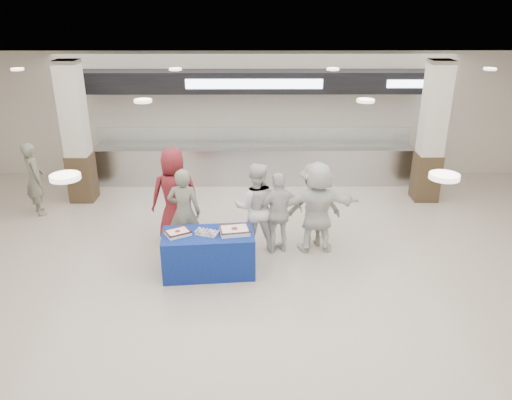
{
  "coord_description": "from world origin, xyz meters",
  "views": [
    {
      "loc": [
        -0.01,
        -6.71,
        4.51
      ],
      "look_at": [
        0.03,
        1.6,
        1.05
      ],
      "focal_mm": 35.0,
      "sensor_mm": 36.0,
      "label": 1
    }
  ],
  "objects_px": {
    "civilian_maroon": "(175,195)",
    "civilian_white": "(317,207)",
    "chef_tall": "(256,207)",
    "sheet_cake_right": "(235,230)",
    "cupcake_tray": "(207,232)",
    "soldier_a": "(184,212)",
    "sheet_cake_left": "(178,232)",
    "chef_short": "(279,213)",
    "display_table": "(209,253)",
    "soldier_b": "(314,205)",
    "soldier_bg": "(35,179)"
  },
  "relations": [
    {
      "from": "display_table",
      "to": "soldier_a",
      "type": "bearing_deg",
      "value": 119.33
    },
    {
      "from": "soldier_a",
      "to": "sheet_cake_right",
      "type": "bearing_deg",
      "value": 151.08
    },
    {
      "from": "chef_tall",
      "to": "soldier_b",
      "type": "distance_m",
      "value": 1.1
    },
    {
      "from": "cupcake_tray",
      "to": "chef_tall",
      "type": "height_order",
      "value": "chef_tall"
    },
    {
      "from": "sheet_cake_right",
      "to": "civilian_white",
      "type": "distance_m",
      "value": 1.7
    },
    {
      "from": "sheet_cake_left",
      "to": "soldier_bg",
      "type": "relative_size",
      "value": 0.3
    },
    {
      "from": "display_table",
      "to": "chef_short",
      "type": "bearing_deg",
      "value": 27.19
    },
    {
      "from": "sheet_cake_right",
      "to": "soldier_b",
      "type": "bearing_deg",
      "value": 35.42
    },
    {
      "from": "chef_tall",
      "to": "display_table",
      "type": "bearing_deg",
      "value": 48.41
    },
    {
      "from": "chef_short",
      "to": "civilian_maroon",
      "type": "bearing_deg",
      "value": -32.3
    },
    {
      "from": "sheet_cake_left",
      "to": "cupcake_tray",
      "type": "relative_size",
      "value": 1.15
    },
    {
      "from": "cupcake_tray",
      "to": "soldier_a",
      "type": "height_order",
      "value": "soldier_a"
    },
    {
      "from": "cupcake_tray",
      "to": "soldier_a",
      "type": "distance_m",
      "value": 0.86
    },
    {
      "from": "sheet_cake_right",
      "to": "chef_short",
      "type": "relative_size",
      "value": 0.35
    },
    {
      "from": "sheet_cake_left",
      "to": "cupcake_tray",
      "type": "height_order",
      "value": "sheet_cake_left"
    },
    {
      "from": "chef_tall",
      "to": "civilian_white",
      "type": "height_order",
      "value": "civilian_white"
    },
    {
      "from": "soldier_a",
      "to": "chef_short",
      "type": "distance_m",
      "value": 1.72
    },
    {
      "from": "sheet_cake_right",
      "to": "civilian_maroon",
      "type": "xyz_separation_m",
      "value": [
        -1.19,
        1.28,
        0.13
      ]
    },
    {
      "from": "sheet_cake_right",
      "to": "civilian_white",
      "type": "height_order",
      "value": "civilian_white"
    },
    {
      "from": "soldier_a",
      "to": "soldier_bg",
      "type": "distance_m",
      "value": 3.93
    },
    {
      "from": "chef_tall",
      "to": "civilian_white",
      "type": "bearing_deg",
      "value": 178.63
    },
    {
      "from": "civilian_maroon",
      "to": "civilian_white",
      "type": "height_order",
      "value": "civilian_maroon"
    },
    {
      "from": "sheet_cake_left",
      "to": "soldier_a",
      "type": "bearing_deg",
      "value": 88.64
    },
    {
      "from": "cupcake_tray",
      "to": "civilian_white",
      "type": "height_order",
      "value": "civilian_white"
    },
    {
      "from": "sheet_cake_left",
      "to": "chef_tall",
      "type": "height_order",
      "value": "chef_tall"
    },
    {
      "from": "sheet_cake_left",
      "to": "civilian_maroon",
      "type": "height_order",
      "value": "civilian_maroon"
    },
    {
      "from": "display_table",
      "to": "soldier_a",
      "type": "relative_size",
      "value": 0.93
    },
    {
      "from": "cupcake_tray",
      "to": "display_table",
      "type": "bearing_deg",
      "value": 44.9
    },
    {
      "from": "soldier_bg",
      "to": "soldier_a",
      "type": "bearing_deg",
      "value": -152.22
    },
    {
      "from": "civilian_maroon",
      "to": "chef_short",
      "type": "bearing_deg",
      "value": 148.65
    },
    {
      "from": "display_table",
      "to": "soldier_bg",
      "type": "bearing_deg",
      "value": 141.9
    },
    {
      "from": "civilian_white",
      "to": "soldier_bg",
      "type": "xyz_separation_m",
      "value": [
        -5.89,
        1.72,
        -0.06
      ]
    },
    {
      "from": "civilian_white",
      "to": "chef_tall",
      "type": "bearing_deg",
      "value": -6.12
    },
    {
      "from": "display_table",
      "to": "soldier_b",
      "type": "height_order",
      "value": "soldier_b"
    },
    {
      "from": "cupcake_tray",
      "to": "soldier_a",
      "type": "bearing_deg",
      "value": 123.72
    },
    {
      "from": "sheet_cake_right",
      "to": "soldier_a",
      "type": "distance_m",
      "value": 1.15
    },
    {
      "from": "sheet_cake_left",
      "to": "soldier_b",
      "type": "height_order",
      "value": "soldier_b"
    },
    {
      "from": "soldier_b",
      "to": "soldier_bg",
      "type": "distance_m",
      "value": 6.04
    },
    {
      "from": "civilian_maroon",
      "to": "soldier_bg",
      "type": "bearing_deg",
      "value": -37.66
    },
    {
      "from": "civilian_white",
      "to": "soldier_a",
      "type": "bearing_deg",
      "value": -0.43
    },
    {
      "from": "civilian_maroon",
      "to": "soldier_bg",
      "type": "relative_size",
      "value": 1.15
    },
    {
      "from": "soldier_a",
      "to": "chef_short",
      "type": "bearing_deg",
      "value": -170.42
    },
    {
      "from": "sheet_cake_left",
      "to": "civilian_white",
      "type": "height_order",
      "value": "civilian_white"
    },
    {
      "from": "soldier_b",
      "to": "soldier_a",
      "type": "bearing_deg",
      "value": 2.11
    },
    {
      "from": "cupcake_tray",
      "to": "chef_short",
      "type": "height_order",
      "value": "chef_short"
    },
    {
      "from": "civilian_white",
      "to": "cupcake_tray",
      "type": "bearing_deg",
      "value": 19.81
    },
    {
      "from": "soldier_bg",
      "to": "sheet_cake_right",
      "type": "bearing_deg",
      "value": -153.95
    },
    {
      "from": "sheet_cake_left",
      "to": "cupcake_tray",
      "type": "bearing_deg",
      "value": 3.1
    },
    {
      "from": "sheet_cake_left",
      "to": "soldier_a",
      "type": "xyz_separation_m",
      "value": [
        0.02,
        0.74,
        0.04
      ]
    },
    {
      "from": "soldier_a",
      "to": "display_table",
      "type": "bearing_deg",
      "value": 131.35
    }
  ]
}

